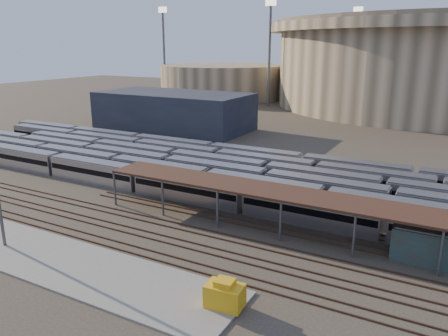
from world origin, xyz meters
TOP-DOWN VIEW (x-y plane):
  - ground at (0.00, 0.00)m, footprint 420.00×420.00m
  - apron at (-5.00, -15.00)m, footprint 50.00×9.00m
  - subway_trains at (-3.66, 18.50)m, footprint 128.97×23.90m
  - inspection_shed at (22.00, 4.00)m, footprint 60.30×6.00m
  - empty_tracks at (0.00, -5.00)m, footprint 170.00×9.62m
  - stadium at (25.00, 140.00)m, footprint 124.00×124.00m
  - secondary_arena at (-60.00, 130.00)m, footprint 56.00×56.00m
  - service_building at (-35.00, 55.00)m, footprint 42.00×20.00m
  - floodlight_0 at (-30.00, 110.00)m, footprint 4.00×1.00m
  - floodlight_1 at (-85.00, 120.00)m, footprint 4.00×1.00m
  - floodlight_3 at (-10.00, 160.00)m, footprint 4.00×1.00m
  - yellow_equipment at (18.50, -13.99)m, footprint 3.52×2.38m

SIDE VIEW (x-z plane):
  - ground at x=0.00m, z-range 0.00..0.00m
  - empty_tracks at x=0.00m, z-range 0.00..0.18m
  - apron at x=-5.00m, z-range 0.00..0.20m
  - yellow_equipment at x=18.50m, z-range 0.20..2.30m
  - subway_trains at x=-3.66m, z-range 0.00..3.60m
  - inspection_shed at x=22.00m, z-range 2.33..7.63m
  - service_building at x=-35.00m, z-range 0.00..10.00m
  - secondary_arena at x=-60.00m, z-range 0.00..14.00m
  - stadium at x=25.00m, z-range 0.22..32.72m
  - floodlight_0 at x=-30.00m, z-range 1.45..39.85m
  - floodlight_1 at x=-85.00m, z-range 1.45..39.85m
  - floodlight_3 at x=-10.00m, z-range 1.45..39.85m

